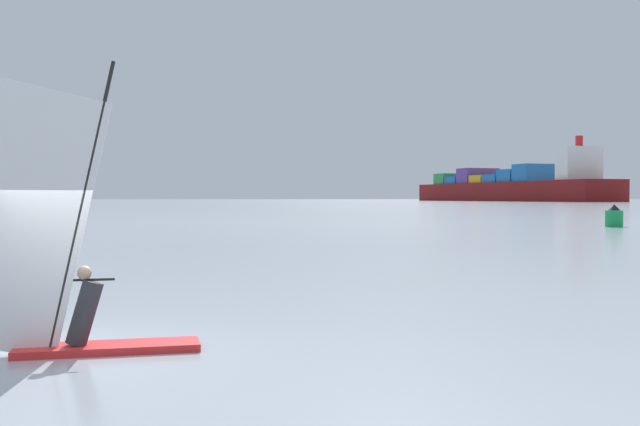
% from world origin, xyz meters
% --- Properties ---
extents(ground_plane, '(4000.00, 4000.00, 0.00)m').
position_xyz_m(ground_plane, '(0.00, 0.00, 0.00)').
color(ground_plane, '#9EA8B2').
extents(windsurfer, '(3.89, 1.70, 4.57)m').
position_xyz_m(windsurfer, '(-0.42, 0.05, 1.20)').
color(windsurfer, red).
rests_on(windsurfer, ground_plane).
extents(cargo_ship, '(106.17, 189.30, 36.56)m').
position_xyz_m(cargo_ship, '(73.60, 477.00, 9.14)').
color(cargo_ship, maroon).
rests_on(cargo_ship, ground_plane).
extents(channel_buoy, '(1.39, 1.39, 1.84)m').
position_xyz_m(channel_buoy, '(22.11, 51.37, 0.81)').
color(channel_buoy, '#19994C').
rests_on(channel_buoy, ground_plane).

